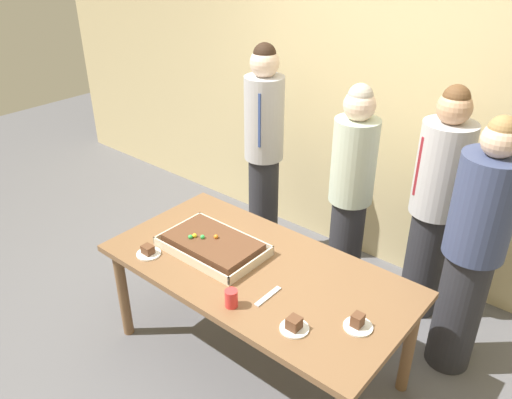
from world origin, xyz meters
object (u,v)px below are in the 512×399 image
(plated_slice_far_left, at_px, (358,323))
(person_serving_front, at_px, (264,150))
(person_left_edge_reaching, at_px, (473,250))
(plated_slice_near_left, at_px, (294,325))
(person_green_shirt_behind, at_px, (351,192))
(plated_slice_near_right, at_px, (148,252))
(sheet_cake, at_px, (213,245))
(drink_cup_nearest, at_px, (231,298))
(party_table, at_px, (256,278))
(cake_server_utensil, at_px, (268,296))
(person_striped_tie_right, at_px, (436,204))

(plated_slice_far_left, distance_m, person_serving_front, 1.83)
(person_left_edge_reaching, bearing_deg, person_serving_front, -39.68)
(person_serving_front, bearing_deg, plated_slice_near_left, 21.12)
(plated_slice_near_left, height_order, person_green_shirt_behind, person_green_shirt_behind)
(plated_slice_near_right, distance_m, person_green_shirt_behind, 1.44)
(sheet_cake, relative_size, plated_slice_near_left, 4.29)
(sheet_cake, height_order, drink_cup_nearest, sheet_cake)
(drink_cup_nearest, xyz_separation_m, person_green_shirt_behind, (-0.06, 1.30, 0.08))
(party_table, bearing_deg, person_green_shirt_behind, 86.53)
(person_serving_front, xyz_separation_m, person_left_edge_reaching, (1.73, -0.21, -0.08))
(sheet_cake, bearing_deg, person_left_edge_reaching, 32.72)
(party_table, xyz_separation_m, plated_slice_near_right, (-0.59, -0.32, 0.10))
(person_serving_front, bearing_deg, plated_slice_far_left, 31.27)
(plated_slice_near_right, relative_size, drink_cup_nearest, 1.50)
(plated_slice_near_right, height_order, drink_cup_nearest, drink_cup_nearest)
(plated_slice_far_left, xyz_separation_m, person_green_shirt_behind, (-0.65, 1.02, 0.11))
(drink_cup_nearest, bearing_deg, person_left_edge_reaching, 53.32)
(plated_slice_near_left, height_order, drink_cup_nearest, drink_cup_nearest)
(drink_cup_nearest, height_order, cake_server_utensil, drink_cup_nearest)
(plated_slice_near_right, height_order, cake_server_utensil, plated_slice_near_right)
(plated_slice_far_left, distance_m, person_green_shirt_behind, 1.21)
(party_table, bearing_deg, sheet_cake, -173.88)
(cake_server_utensil, height_order, person_green_shirt_behind, person_green_shirt_behind)
(plated_slice_near_left, xyz_separation_m, drink_cup_nearest, (-0.36, -0.07, 0.03))
(person_green_shirt_behind, distance_m, person_striped_tie_right, 0.57)
(person_green_shirt_behind, relative_size, person_striped_tie_right, 0.97)
(party_table, bearing_deg, person_serving_front, 127.28)
(plated_slice_near_right, bearing_deg, person_striped_tie_right, 51.36)
(plated_slice_near_right, distance_m, person_serving_front, 1.35)
(plated_slice_near_right, height_order, person_left_edge_reaching, person_left_edge_reaching)
(cake_server_utensil, bearing_deg, drink_cup_nearest, -119.76)
(person_striped_tie_right, height_order, person_left_edge_reaching, person_striped_tie_right)
(cake_server_utensil, height_order, person_striped_tie_right, person_striped_tie_right)
(plated_slice_far_left, height_order, drink_cup_nearest, drink_cup_nearest)
(cake_server_utensil, xyz_separation_m, person_serving_front, (-0.98, 1.17, 0.21))
(sheet_cake, relative_size, person_serving_front, 0.36)
(cake_server_utensil, bearing_deg, sheet_cake, 166.56)
(plated_slice_near_left, bearing_deg, person_green_shirt_behind, 108.73)
(plated_slice_near_left, relative_size, drink_cup_nearest, 1.50)
(plated_slice_near_left, relative_size, cake_server_utensil, 0.75)
(sheet_cake, xyz_separation_m, cake_server_utensil, (0.54, -0.13, -0.04))
(party_table, xyz_separation_m, plated_slice_near_left, (0.48, -0.28, 0.11))
(plated_slice_near_right, bearing_deg, person_serving_front, 97.30)
(sheet_cake, distance_m, plated_slice_near_right, 0.40)
(party_table, bearing_deg, person_striped_tie_right, 63.02)
(party_table, bearing_deg, cake_server_utensil, -36.86)
(sheet_cake, xyz_separation_m, plated_slice_far_left, (1.04, -0.02, -0.02))
(plated_slice_near_left, distance_m, drink_cup_nearest, 0.37)
(person_serving_front, height_order, person_green_shirt_behind, person_serving_front)
(plated_slice_far_left, bearing_deg, plated_slice_near_left, -137.20)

